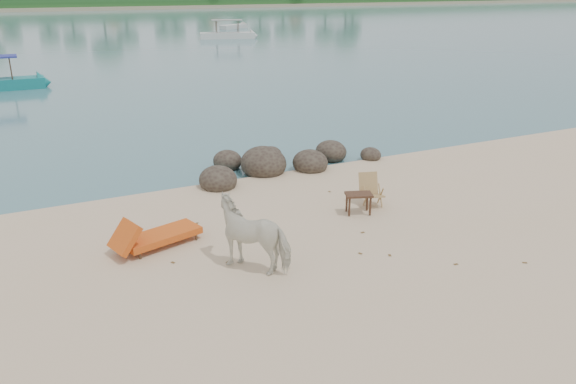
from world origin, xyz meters
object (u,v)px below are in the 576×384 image
object	(u,v)px
cow	(255,234)
deck_chair	(373,192)
boulders	(276,164)
side_table	(358,205)
lounge_chair	(161,233)

from	to	relation	value
cow	deck_chair	distance (m)	4.29
boulders	side_table	xyz separation A→B (m)	(0.37, -4.14, 0.07)
side_table	cow	bearing A→B (deg)	-137.70
boulders	side_table	size ratio (longest dim) A/B	9.63
boulders	side_table	world-z (taller)	boulders
cow	lounge_chair	xyz separation A→B (m)	(-1.49, 1.77, -0.40)
boulders	deck_chair	xyz separation A→B (m)	(0.96, -3.90, 0.22)
cow	side_table	world-z (taller)	cow
boulders	cow	bearing A→B (deg)	-118.27
lounge_chair	boulders	bearing A→B (deg)	23.97
lounge_chair	deck_chair	distance (m)	5.44
boulders	cow	size ratio (longest dim) A/B	3.70
side_table	deck_chair	distance (m)	0.66
deck_chair	lounge_chair	bearing A→B (deg)	-165.07
boulders	cow	world-z (taller)	cow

